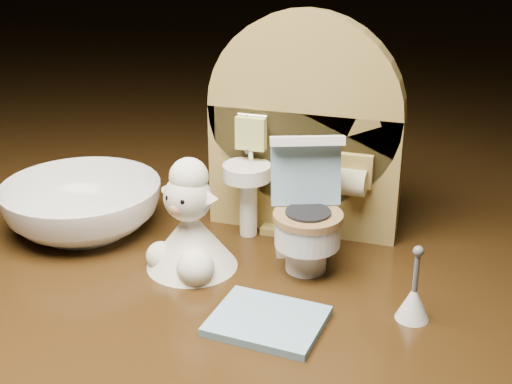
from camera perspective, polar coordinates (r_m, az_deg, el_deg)
backdrop_panel at (r=0.47m, az=3.73°, el=4.19°), size 0.13×0.05×0.15m
toy_toilet at (r=0.44m, az=4.00°, el=-2.16°), size 0.05×0.06×0.08m
bath_mat at (r=0.39m, az=0.91°, el=-10.29°), size 0.06×0.05×0.00m
toilet_brush at (r=0.40m, az=12.48°, el=-8.42°), size 0.02×0.02×0.04m
plush_lamb at (r=0.44m, az=-5.33°, el=-3.08°), size 0.06×0.06×0.07m
ceramic_bowl at (r=0.50m, az=-13.72°, el=-1.19°), size 0.13×0.13×0.03m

